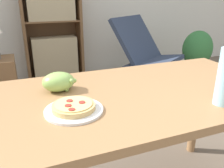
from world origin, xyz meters
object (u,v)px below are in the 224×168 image
object	(u,v)px
bookshelf	(52,26)
potted_plant_floor	(197,52)
pizza_on_plate	(74,108)
lounge_chair_far	(147,66)
grape_bunch	(58,82)
side_table	(0,87)

from	to	relation	value
bookshelf	potted_plant_floor	xyz separation A→B (m)	(1.92, -0.64, -0.38)
pizza_on_plate	lounge_chair_far	world-z (taller)	lounge_chair_far
lounge_chair_far	bookshelf	size ratio (longest dim) A/B	0.62
grape_bunch	bookshelf	distance (m)	2.27
pizza_on_plate	side_table	size ratio (longest dim) A/B	0.40
potted_plant_floor	side_table	bearing A→B (deg)	-175.35
lounge_chair_far	grape_bunch	bearing A→B (deg)	-164.16
lounge_chair_far	side_table	size ratio (longest dim) A/B	1.78
grape_bunch	bookshelf	world-z (taller)	bookshelf
grape_bunch	bookshelf	bearing A→B (deg)	82.49
grape_bunch	bookshelf	xyz separation A→B (m)	(0.30, 2.25, -0.03)
side_table	lounge_chair_far	bearing A→B (deg)	2.81
side_table	potted_plant_floor	world-z (taller)	potted_plant_floor
pizza_on_plate	grape_bunch	bearing A→B (deg)	94.15
lounge_chair_far	side_table	distance (m)	1.71
pizza_on_plate	grape_bunch	distance (m)	0.23
bookshelf	potted_plant_floor	bearing A→B (deg)	-18.38
lounge_chair_far	pizza_on_plate	bearing A→B (deg)	-159.76
lounge_chair_far	potted_plant_floor	bearing A→B (deg)	-24.10
pizza_on_plate	bookshelf	distance (m)	2.50
side_table	potted_plant_floor	size ratio (longest dim) A/B	0.85
lounge_chair_far	side_table	xyz separation A→B (m)	(-1.71, -0.08, -0.01)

